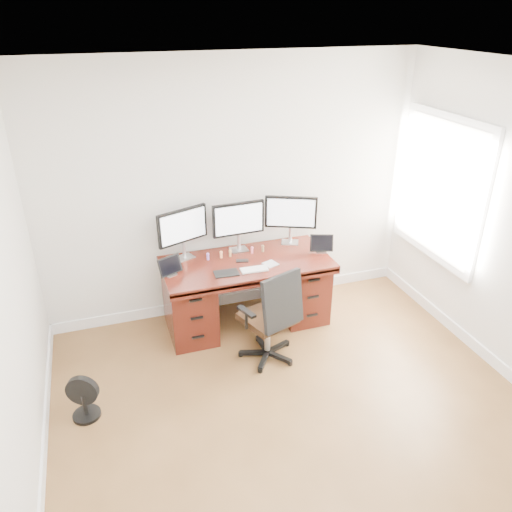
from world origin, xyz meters
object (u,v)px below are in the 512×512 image
object	(u,v)px
floor_fan	(84,399)
keyboard	(254,269)
desk	(246,289)
monitor_center	(238,221)
office_chair	(271,331)

from	to	relation	value
floor_fan	keyboard	size ratio (longest dim) A/B	1.47
desk	floor_fan	bearing A→B (deg)	-151.51
monitor_center	keyboard	world-z (taller)	monitor_center
keyboard	office_chair	bearing A→B (deg)	-85.57
monitor_center	keyboard	distance (m)	0.58
floor_fan	monitor_center	bearing A→B (deg)	56.35
office_chair	floor_fan	xyz separation A→B (m)	(-1.71, -0.24, -0.13)
floor_fan	keyboard	distance (m)	1.91
desk	office_chair	xyz separation A→B (m)	(0.03, -0.67, -0.08)
floor_fan	monitor_center	world-z (taller)	monitor_center
monitor_center	office_chair	bearing A→B (deg)	-90.44
desk	monitor_center	size ratio (longest dim) A/B	3.09
monitor_center	keyboard	xyz separation A→B (m)	(0.01, -0.48, -0.33)
desk	floor_fan	world-z (taller)	desk
desk	keyboard	world-z (taller)	keyboard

